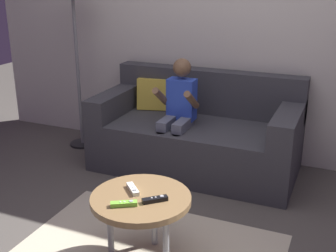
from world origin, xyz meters
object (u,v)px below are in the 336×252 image
object	(u,v)px
game_remote_white_near_edge	(133,189)
game_remote_black_far_corner	(155,200)
couch	(196,134)
person_seated_on_couch	(178,110)
coffee_table	(141,203)
game_remote_lime_center	(124,204)

from	to	relation	value
game_remote_white_near_edge	game_remote_black_far_corner	xyz separation A→B (m)	(0.16, -0.06, 0.00)
couch	person_seated_on_couch	size ratio (longest dim) A/B	1.76
coffee_table	game_remote_black_far_corner	distance (m)	0.12
couch	person_seated_on_couch	world-z (taller)	person_seated_on_couch
person_seated_on_couch	game_remote_white_near_edge	bearing A→B (deg)	-80.57
person_seated_on_couch	game_remote_white_near_edge	size ratio (longest dim) A/B	7.46
game_remote_white_near_edge	game_remote_black_far_corner	distance (m)	0.17
game_remote_lime_center	couch	bearing A→B (deg)	94.72
game_remote_lime_center	game_remote_black_far_corner	xyz separation A→B (m)	(0.13, 0.11, 0.00)
game_remote_lime_center	game_remote_black_far_corner	bearing A→B (deg)	39.06
coffee_table	game_remote_white_near_edge	size ratio (longest dim) A/B	4.42
game_remote_white_near_edge	game_remote_lime_center	distance (m)	0.17
coffee_table	game_remote_black_far_corner	bearing A→B (deg)	-15.45
coffee_table	game_remote_lime_center	world-z (taller)	game_remote_lime_center
person_seated_on_couch	couch	bearing A→B (deg)	59.94
game_remote_white_near_edge	coffee_table	bearing A→B (deg)	-25.61
game_remote_lime_center	person_seated_on_couch	bearing A→B (deg)	99.69
person_seated_on_couch	coffee_table	size ratio (longest dim) A/B	1.69
game_remote_lime_center	game_remote_black_far_corner	size ratio (longest dim) A/B	1.09
person_seated_on_couch	game_remote_lime_center	distance (m)	1.33
couch	game_remote_black_far_corner	xyz separation A→B (m)	(0.25, -1.38, 0.14)
person_seated_on_couch	game_remote_black_far_corner	size ratio (longest dim) A/B	7.33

